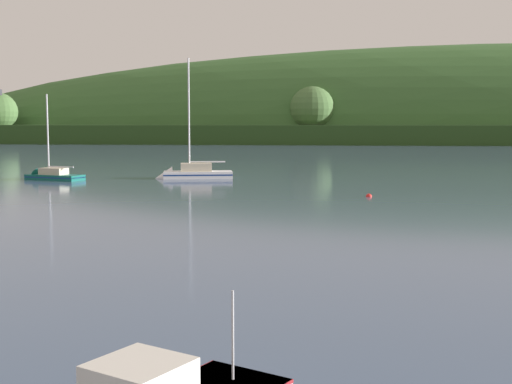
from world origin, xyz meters
TOP-DOWN VIEW (x-y plane):
  - sailboat_midwater_white at (-19.02, 73.30)m, footprint 7.79×4.68m
  - sailboat_far_left at (-3.35, 76.37)m, footprint 9.27×4.32m
  - mooring_buoy_foreground at (15.85, 58.18)m, footprint 0.54×0.54m

SIDE VIEW (x-z plane):
  - mooring_buoy_foreground at x=15.85m, z-range -0.31..0.31m
  - sailboat_midwater_white at x=-19.02m, z-range -5.28..5.58m
  - sailboat_far_left at x=-3.35m, z-range -7.31..7.82m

